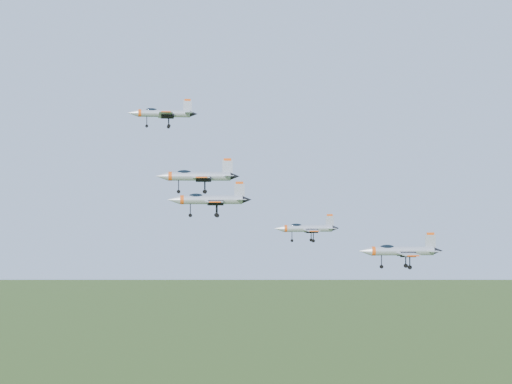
{
  "coord_description": "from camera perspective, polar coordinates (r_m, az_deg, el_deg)",
  "views": [
    {
      "loc": [
        -5.28,
        -104.32,
        123.35
      ],
      "look_at": [
        -0.31,
        -0.69,
        123.36
      ],
      "focal_mm": 50.0,
      "sensor_mm": 36.0,
      "label": 1
    }
  ],
  "objects": [
    {
      "name": "jet_lead",
      "position": [
        116.84,
        -7.53,
        6.27
      ],
      "size": [
        11.32,
        9.41,
        3.02
      ],
      "rotation": [
        0.0,
        0.0,
        0.11
      ],
      "color": "#ABAFB8"
    },
    {
      "name": "jet_left_high",
      "position": [
        101.23,
        -4.76,
        1.28
      ],
      "size": [
        11.94,
        9.85,
        3.19
      ],
      "rotation": [
        0.0,
        0.0,
        0.05
      ],
      "color": "#ABAFB8"
    },
    {
      "name": "jet_right_high",
      "position": [
        89.38,
        -3.81,
        -0.6
      ],
      "size": [
        10.65,
        8.81,
        2.84
      ],
      "rotation": [
        0.0,
        0.0,
        0.08
      ],
      "color": "#ABAFB8"
    },
    {
      "name": "jet_left_low",
      "position": [
        116.07,
        4.03,
        -2.9
      ],
      "size": [
        10.76,
        8.89,
        2.88
      ],
      "rotation": [
        0.0,
        0.0,
        0.06
      ],
      "color": "#ABAFB8"
    },
    {
      "name": "jet_right_low",
      "position": [
        100.08,
        11.43,
        -4.62
      ],
      "size": [
        11.72,
        9.61,
        3.14
      ],
      "rotation": [
        0.0,
        0.0,
        0.0
      ],
      "color": "#ABAFB8"
    }
  ]
}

